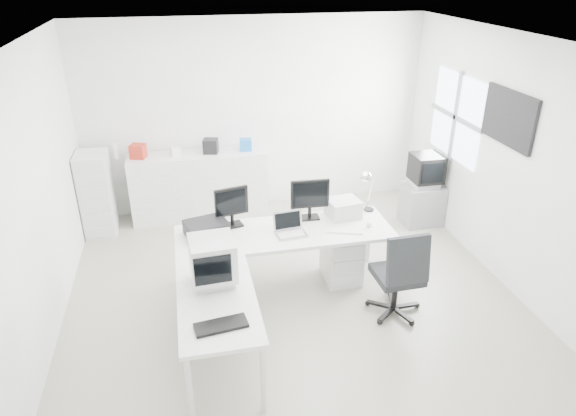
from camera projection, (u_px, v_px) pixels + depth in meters
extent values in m
cube|color=beige|center=(292.00, 293.00, 5.92)|extent=(5.00, 5.00, 0.01)
cube|color=white|center=(293.00, 41.00, 4.69)|extent=(5.00, 5.00, 0.01)
cube|color=white|center=(255.00, 116.00, 7.50)|extent=(5.00, 0.02, 2.80)
cube|color=white|center=(34.00, 204.00, 4.83)|extent=(0.02, 5.00, 2.80)
cube|color=white|center=(508.00, 163.00, 5.78)|extent=(0.02, 5.00, 2.80)
cube|color=white|center=(342.00, 256.00, 6.08)|extent=(0.40, 0.50, 0.60)
cube|color=black|center=(206.00, 228.00, 5.59)|extent=(0.51, 0.44, 0.16)
cube|color=white|center=(345.00, 231.00, 5.69)|extent=(0.42, 0.24, 0.02)
sphere|color=white|center=(369.00, 224.00, 5.78)|extent=(0.07, 0.07, 0.07)
cube|color=silver|center=(343.00, 208.00, 5.99)|extent=(0.40, 0.36, 0.21)
cube|color=black|center=(221.00, 325.00, 4.22)|extent=(0.46, 0.23, 0.03)
cube|color=gray|center=(422.00, 204.00, 7.38)|extent=(0.54, 0.44, 0.59)
cube|color=white|center=(200.00, 185.00, 7.51)|extent=(1.96, 0.49, 0.98)
cube|color=#AE2718|center=(138.00, 151.00, 7.10)|extent=(0.24, 0.23, 0.19)
cube|color=white|center=(175.00, 151.00, 7.21)|extent=(0.15, 0.14, 0.12)
cube|color=black|center=(211.00, 146.00, 7.28)|extent=(0.24, 0.22, 0.20)
cube|color=blue|center=(246.00, 145.00, 7.39)|extent=(0.18, 0.16, 0.17)
cylinder|color=white|center=(116.00, 151.00, 7.07)|extent=(0.07, 0.07, 0.22)
cube|color=white|center=(97.00, 194.00, 6.99)|extent=(0.41, 0.49, 1.17)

